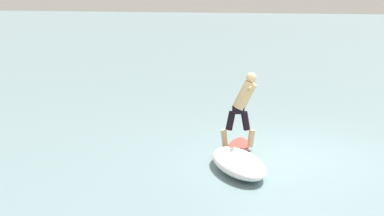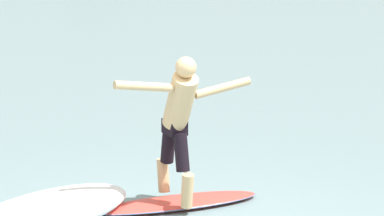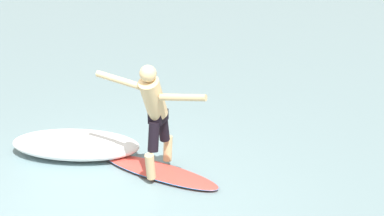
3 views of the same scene
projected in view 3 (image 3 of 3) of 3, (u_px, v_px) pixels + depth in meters
ground_plane at (105, 199)px, 7.18m from camera, size 200.00×200.00×0.00m
surfboard at (158, 171)px, 7.79m from camera, size 2.12×0.76×0.22m
surfer at (155, 109)px, 7.28m from camera, size 1.56×0.88×1.67m
wave_foam_at_tail at (76, 145)px, 8.28m from camera, size 2.17×1.82×0.35m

